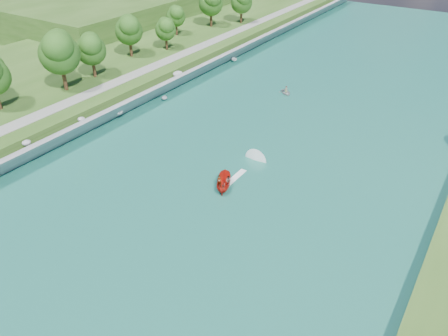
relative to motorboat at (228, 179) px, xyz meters
The scene contains 7 objects.
ground 12.39m from the motorboat, 96.74° to the right, with size 260.00×260.00×0.00m, color #2D5119.
river_water 7.91m from the motorboat, 100.62° to the left, with size 55.00×240.00×0.10m, color #195F56.
berm_west 52.03m from the motorboat, behind, with size 45.00×240.00×3.50m, color #2D5119.
riprap_bank 28.07m from the motorboat, 166.61° to the left, with size 3.95×236.00×4.36m.
riverside_path 34.92m from the motorboat, 167.17° to the left, with size 3.00×200.00×0.10m, color gray.
motorboat is the anchor object (origin of this frame).
raft 34.44m from the motorboat, 102.82° to the left, with size 3.83×3.75×1.58m.
Camera 1 is at (28.20, -29.85, 34.06)m, focal length 35.00 mm.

